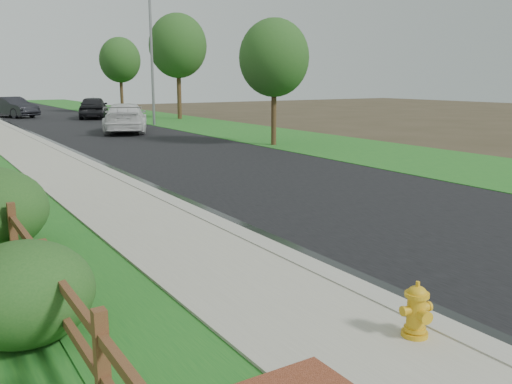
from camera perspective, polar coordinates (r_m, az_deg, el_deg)
ground at (r=6.90m, az=16.67°, el=-14.74°), size 120.00×120.00×0.00m
road at (r=40.19m, az=-18.80°, el=6.90°), size 8.00×90.00×0.02m
curb at (r=39.42m, az=-24.77°, el=6.44°), size 0.40×90.00×0.12m
wet_gutter at (r=39.47m, az=-24.26°, el=6.43°), size 0.50×90.00×0.00m
verge_far at (r=42.33m, az=-9.64°, el=7.59°), size 6.00×90.00×0.04m
ranch_fence at (r=10.71m, az=-25.13°, el=-2.33°), size 0.12×16.92×1.10m
fire_hydrant at (r=6.64m, az=16.52°, el=-11.95°), size 0.44×0.35×0.67m
white_suv at (r=32.08m, az=-13.57°, el=7.60°), size 4.24×6.13×1.65m
dark_car_mid at (r=44.33m, az=-16.72°, el=8.55°), size 3.58×5.38×1.70m
dark_car_far at (r=47.56m, az=-24.28°, el=8.15°), size 3.58×5.15×1.61m
streetlight at (r=36.51m, az=-11.18°, el=14.53°), size 1.99×0.41×8.62m
shrub_a at (r=6.90m, az=-23.24°, el=-9.75°), size 1.75×1.75×1.21m
tree_near_right at (r=24.97m, az=1.92°, el=13.91°), size 3.16×3.16×5.69m
tree_mid_right at (r=42.08m, az=-8.23°, el=14.97°), size 4.30×4.30×7.80m
tree_far_right at (r=50.80m, az=-14.13°, el=13.32°), size 3.60×3.60×6.65m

